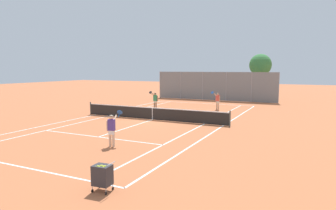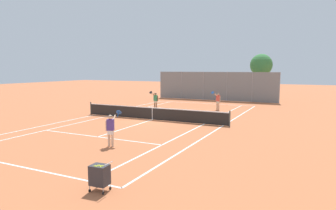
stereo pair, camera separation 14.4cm
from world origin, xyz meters
TOP-DOWN VIEW (x-y plane):
  - ground_plane at (0.00, 0.00)m, footprint 120.00×120.00m
  - court_line_markings at (0.00, 0.00)m, footprint 11.10×23.90m
  - tennis_net at (0.00, 0.00)m, footprint 12.00×0.10m
  - ball_cart at (5.02, -12.40)m, footprint 0.66×0.53m
  - player_near_side at (1.97, -7.77)m, footprint 0.53×0.84m
  - player_far_left at (-2.57, 5.23)m, footprint 0.61×0.78m
  - player_far_right at (2.87, 7.48)m, footprint 0.82×0.70m
  - loose_tennis_ball_0 at (-0.51, -4.71)m, footprint 0.07×0.07m
  - loose_tennis_ball_1 at (-2.60, 8.65)m, footprint 0.07×0.07m
  - loose_tennis_ball_2 at (-1.30, 2.18)m, footprint 0.07×0.07m
  - loose_tennis_ball_3 at (1.64, 5.93)m, footprint 0.07×0.07m
  - back_fence at (-0.00, 15.66)m, footprint 14.99×0.08m
  - tree_behind_left at (4.93, 18.84)m, footprint 2.71×2.71m

SIDE VIEW (x-z plane):
  - ground_plane at x=0.00m, z-range 0.00..0.00m
  - court_line_markings at x=0.00m, z-range 0.00..0.01m
  - loose_tennis_ball_0 at x=-0.51m, z-range 0.00..0.07m
  - loose_tennis_ball_1 at x=-2.60m, z-range 0.00..0.07m
  - loose_tennis_ball_2 at x=-1.30m, z-range 0.00..0.07m
  - loose_tennis_ball_3 at x=1.64m, z-range 0.00..0.07m
  - tennis_net at x=0.00m, z-range -0.03..1.04m
  - ball_cart at x=5.02m, z-range 0.05..1.01m
  - player_near_side at x=1.97m, z-range 0.04..1.81m
  - player_far_left at x=-2.57m, z-range 0.04..1.81m
  - player_far_right at x=2.87m, z-range 0.04..1.81m
  - back_fence at x=0.00m, z-range 0.00..3.49m
  - tree_behind_left at x=4.93m, z-range 1.40..7.07m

